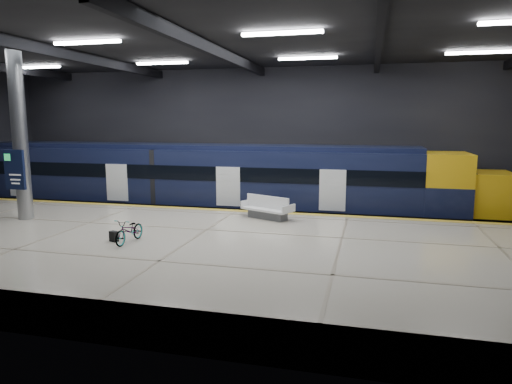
% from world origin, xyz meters
% --- Properties ---
extents(ground, '(30.00, 30.00, 0.00)m').
position_xyz_m(ground, '(0.00, 0.00, 0.00)').
color(ground, black).
rests_on(ground, ground).
extents(room_shell, '(30.10, 16.10, 8.05)m').
position_xyz_m(room_shell, '(-0.00, 0.00, 5.72)').
color(room_shell, black).
rests_on(room_shell, ground).
extents(platform, '(30.00, 11.00, 1.10)m').
position_xyz_m(platform, '(0.00, -2.50, 0.55)').
color(platform, beige).
rests_on(platform, ground).
extents(safety_strip, '(30.00, 0.40, 0.01)m').
position_xyz_m(safety_strip, '(0.00, 2.75, 1.11)').
color(safety_strip, gold).
rests_on(safety_strip, platform).
extents(rails, '(30.00, 1.52, 0.16)m').
position_xyz_m(rails, '(0.00, 5.50, 0.08)').
color(rails, gray).
rests_on(rails, ground).
extents(train, '(29.40, 2.84, 3.79)m').
position_xyz_m(train, '(-1.97, 5.50, 2.06)').
color(train, black).
rests_on(train, ground).
extents(bench, '(2.36, 1.71, 0.96)m').
position_xyz_m(bench, '(1.78, 1.45, 1.44)').
color(bench, '#595B60').
rests_on(bench, platform).
extents(bicycle, '(0.63, 1.61, 0.83)m').
position_xyz_m(bicycle, '(-1.86, -3.36, 1.52)').
color(bicycle, '#99999E').
rests_on(bicycle, platform).
extents(pannier_bag, '(0.35, 0.28, 0.35)m').
position_xyz_m(pannier_bag, '(-2.46, -3.36, 1.28)').
color(pannier_bag, black).
rests_on(pannier_bag, platform).
extents(info_column, '(0.90, 0.78, 6.90)m').
position_xyz_m(info_column, '(-8.00, -1.03, 4.46)').
color(info_column, '#9EA0A5').
rests_on(info_column, platform).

